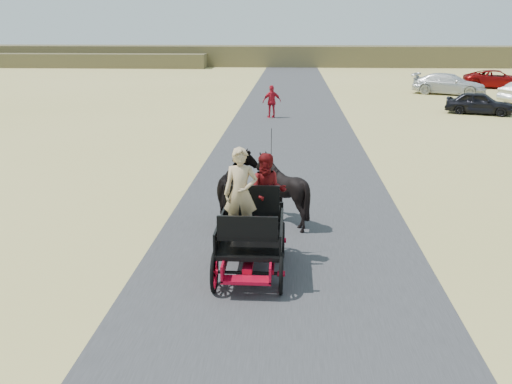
# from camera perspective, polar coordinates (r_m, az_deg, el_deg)

# --- Properties ---
(ground) EXTENTS (140.00, 140.00, 0.00)m
(ground) POSITION_cam_1_polar(r_m,az_deg,el_deg) (10.71, 2.71, -10.00)
(ground) COLOR tan
(road) EXTENTS (6.00, 140.00, 0.01)m
(road) POSITION_cam_1_polar(r_m,az_deg,el_deg) (10.71, 2.71, -9.98)
(road) COLOR #38383A
(road) RESTS_ON ground
(ridge_far) EXTENTS (140.00, 6.00, 2.40)m
(ridge_far) POSITION_cam_1_polar(r_m,az_deg,el_deg) (71.69, 3.63, 13.43)
(ridge_far) COLOR brown
(ridge_far) RESTS_ON ground
(ridge_near) EXTENTS (40.00, 4.00, 1.60)m
(ridge_near) POSITION_cam_1_polar(r_m,az_deg,el_deg) (74.11, -20.85, 12.21)
(ridge_near) COLOR brown
(ridge_near) RESTS_ON ground
(carriage) EXTENTS (1.30, 2.40, 0.72)m
(carriage) POSITION_cam_1_polar(r_m,az_deg,el_deg) (11.40, -0.51, -6.32)
(carriage) COLOR black
(carriage) RESTS_ON ground
(horse_left) EXTENTS (0.91, 2.01, 1.70)m
(horse_left) POSITION_cam_1_polar(r_m,az_deg,el_deg) (14.10, -1.87, 0.26)
(horse_left) COLOR black
(horse_left) RESTS_ON ground
(horse_right) EXTENTS (1.37, 1.54, 1.70)m
(horse_right) POSITION_cam_1_polar(r_m,az_deg,el_deg) (14.04, 2.60, 0.18)
(horse_right) COLOR black
(horse_right) RESTS_ON ground
(driver_man) EXTENTS (0.66, 0.43, 1.80)m
(driver_man) POSITION_cam_1_polar(r_m,az_deg,el_deg) (11.04, -1.54, -0.14)
(driver_man) COLOR tan
(driver_man) RESTS_ON carriage
(passenger_woman) EXTENTS (0.77, 0.60, 1.58)m
(passenger_woman) POSITION_cam_1_polar(r_m,az_deg,el_deg) (11.56, 1.17, 0.05)
(passenger_woman) COLOR #660C0F
(passenger_woman) RESTS_ON carriage
(pedestrian) EXTENTS (1.09, 0.71, 1.73)m
(pedestrian) POSITION_cam_1_polar(r_m,az_deg,el_deg) (30.68, 1.60, 9.02)
(pedestrian) COLOR red
(pedestrian) RESTS_ON ground
(car_a) EXTENTS (3.88, 2.64, 1.23)m
(car_a) POSITION_cam_1_polar(r_m,az_deg,el_deg) (34.35, 21.45, 8.28)
(car_a) COLOR black
(car_a) RESTS_ON ground
(car_c) EXTENTS (5.49, 3.97, 1.48)m
(car_c) POSITION_cam_1_polar(r_m,az_deg,el_deg) (43.70, 18.74, 10.19)
(car_c) COLOR silver
(car_c) RESTS_ON ground
(car_d) EXTENTS (5.38, 3.16, 1.40)m
(car_d) POSITION_cam_1_polar(r_m,az_deg,el_deg) (49.51, 22.97, 10.35)
(car_d) COLOR maroon
(car_d) RESTS_ON ground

